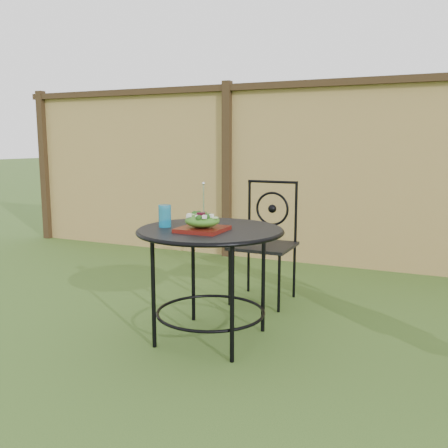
% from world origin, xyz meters
% --- Properties ---
extents(ground, '(60.00, 60.00, 0.00)m').
position_xyz_m(ground, '(0.00, 0.00, 0.00)').
color(ground, '#294917').
rests_on(ground, ground).
extents(fence, '(8.00, 0.12, 1.90)m').
position_xyz_m(fence, '(-0.00, 2.19, 0.95)').
color(fence, tan).
rests_on(fence, ground).
extents(patio_table, '(0.92, 0.92, 0.72)m').
position_xyz_m(patio_table, '(-0.43, -0.08, 0.59)').
color(patio_table, black).
rests_on(patio_table, ground).
extents(patio_chair, '(0.46, 0.46, 0.95)m').
position_xyz_m(patio_chair, '(-0.39, 0.85, 0.50)').
color(patio_chair, black).
rests_on(patio_chair, ground).
extents(salad_plate, '(0.27, 0.27, 0.02)m').
position_xyz_m(salad_plate, '(-0.43, -0.18, 0.74)').
color(salad_plate, '#4F0D0B').
rests_on(salad_plate, patio_table).
extents(salad, '(0.21, 0.21, 0.08)m').
position_xyz_m(salad, '(-0.43, -0.18, 0.79)').
color(salad, '#235614').
rests_on(salad, salad_plate).
extents(fork, '(0.01, 0.01, 0.18)m').
position_xyz_m(fork, '(-0.42, -0.18, 0.92)').
color(fork, silver).
rests_on(fork, salad).
extents(drinking_glass, '(0.08, 0.08, 0.14)m').
position_xyz_m(drinking_glass, '(-0.72, -0.14, 0.79)').
color(drinking_glass, '#0E79A6').
rests_on(drinking_glass, patio_table).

